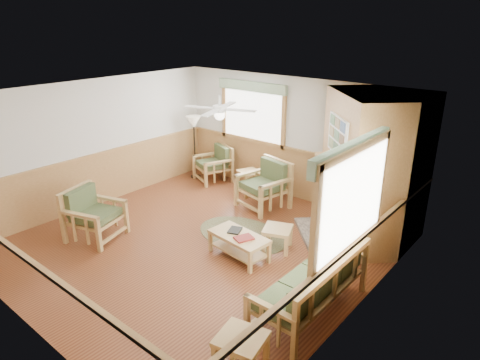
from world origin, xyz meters
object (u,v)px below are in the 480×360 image
Objects in this scene: armchair_back_right at (263,185)px; coffee_table at (239,246)px; end_table_chairs at (250,182)px; floor_lamp_left at (195,147)px; footstool at (277,238)px; armchair_back_left at (213,164)px; sofa at (310,284)px; armchair_left at (95,214)px; end_table_sofa at (241,357)px; floor_lamp_right at (336,224)px.

coffee_table is (0.93, -1.92, -0.30)m from armchair_back_right.
end_table_chairs is 1.81m from floor_lamp_left.
coffee_table is 0.73m from footstool.
footstool is (3.21, -1.76, -0.23)m from armchair_back_left.
armchair_back_right is 0.63× the size of floor_lamp_left.
armchair_left reaches higher than sofa.
armchair_back_left is 1.65× the size of end_table_chairs.
armchair_back_right is 1.05× the size of armchair_left.
footstool is at bearing -32.32° from armchair_back_right.
end_table_chairs is 5.52m from end_table_sofa.
floor_lamp_left reaches higher than armchair_back_left.
armchair_back_right reaches higher than coffee_table.
floor_lamp_left is at bearing 139.89° from end_table_sofa.
footstool is (-1.36, 2.64, -0.08)m from end_table_sofa.
coffee_table is at bearing -82.09° from armchair_left.
floor_lamp_right reaches higher than armchair_back_right.
floor_lamp_left is at bearing -177.67° from end_table_chairs.
sofa reaches higher than coffee_table.
floor_lamp_right is (1.51, 0.50, 0.71)m from coffee_table.
floor_lamp_left is at bearing -146.84° from armchair_back_left.
armchair_left is 2.01× the size of footstool.
end_table_sofa is (1.71, -2.00, 0.08)m from coffee_table.
armchair_back_left is at bearing 151.30° from footstool.
coffee_table is at bearing -161.46° from floor_lamp_right.
end_table_sofa is (3.37, -4.37, 0.02)m from end_table_chairs.
coffee_table is at bearing -54.95° from end_table_chairs.
floor_lamp_right is (-0.18, 0.99, 0.48)m from sofa.
end_table_chairs is (-3.35, 2.85, -0.18)m from sofa.
end_table_chairs is at bearing 127.68° from end_table_sofa.
armchair_back_right is 2.15m from coffee_table.
sofa is 1.77m from coffee_table.
floor_lamp_right is at bearing -1.73° from armchair_back_left.
floor_lamp_left is (-1.73, -0.07, 0.53)m from end_table_chairs.
armchair_back_left is at bearing 136.13° from end_table_sofa.
armchair_back_right is (-2.62, 2.40, 0.06)m from sofa.
armchair_left is (-1.54, -3.10, -0.03)m from armchair_back_right.
sofa is at bearing -40.01° from footstool.
armchair_back_right is 2.12× the size of footstool.
sofa reaches higher than end_table_chairs.
floor_lamp_left is at bearing 159.91° from floor_lamp_right.
end_table_sofa is at bearing -62.69° from footstool.
floor_lamp_left is at bearing -176.12° from armchair_back_right.
armchair_left is 0.60× the size of floor_lamp_left.
footstool is 0.30× the size of floor_lamp_left.
floor_lamp_right is at bearing 94.77° from end_table_sofa.
sofa is at bearing -29.92° from armchair_back_right.
armchair_back_right is 1.84m from footstool.
armchair_left reaches higher than footstool.
floor_lamp_right is (4.89, -1.79, 0.12)m from floor_lamp_left.
end_table_chairs is at bearing 130.89° from coffee_table.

